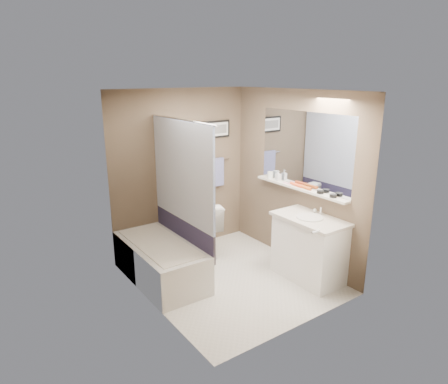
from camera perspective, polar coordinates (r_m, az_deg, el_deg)
ground at (r=5.37m, az=0.95°, el=-12.24°), size 2.50×2.50×0.00m
ceiling at (r=4.72m, az=1.09°, el=14.06°), size 2.20×2.50×0.04m
wall_back at (r=5.91m, az=-6.07°, el=2.87°), size 2.20×0.04×2.40m
wall_front at (r=4.03m, az=11.43°, el=-3.82°), size 2.20×0.04×2.40m
wall_left at (r=4.38m, az=-10.46°, el=-2.12°), size 0.04×2.50×2.40m
wall_right at (r=5.59m, az=9.98°, el=1.94°), size 0.04×2.50×2.40m
tile_surround at (r=4.88m, az=-12.97°, el=-2.83°), size 0.02×1.55×2.00m
curtain_rod at (r=4.94m, az=-6.24°, el=10.24°), size 0.02×1.55×0.02m
curtain_upper at (r=5.05m, az=-6.01°, el=2.90°), size 0.03×1.45×1.28m
curtain_lower at (r=5.30m, az=-5.75°, el=-5.75°), size 0.03×1.45×0.36m
mirror at (r=5.41m, az=11.40°, el=5.93°), size 0.02×1.60×1.00m
shelf at (r=5.49m, az=10.70°, el=0.54°), size 0.12×1.60×0.03m
towel_bar at (r=6.16m, az=-1.55°, el=4.45°), size 0.60×0.02×0.02m
towel at (r=6.18m, az=-1.44°, el=2.79°), size 0.34×0.05×0.44m
art_frame at (r=6.09m, az=-1.68°, el=8.90°), size 0.62×0.02×0.26m
art_mat at (r=6.08m, az=-1.60°, el=8.89°), size 0.56×0.00×0.20m
art_image at (r=6.07m, az=-1.59°, el=8.89°), size 0.50×0.00×0.13m
door at (r=4.49m, az=16.27°, el=-4.78°), size 0.80×0.02×2.00m
door_handle at (r=4.28m, az=12.93°, el=-5.58°), size 0.10×0.02×0.02m
bathtub at (r=5.31m, az=-9.11°, el=-9.75°), size 0.71×1.51×0.50m
tub_rim at (r=5.21m, az=-9.24°, el=-7.27°), size 0.56×1.36×0.02m
toilet at (r=5.96m, az=-3.12°, el=-4.93°), size 0.68×0.90×0.82m
vanity at (r=5.34m, az=12.02°, el=-8.01°), size 0.51×0.90×0.80m
countertop at (r=5.17m, az=12.22°, el=-3.79°), size 0.54×0.96×0.04m
sink_basin at (r=5.16m, az=12.16°, el=-3.52°), size 0.34×0.34×0.01m
faucet_spout at (r=5.29m, az=13.67°, el=-2.64°), size 0.02×0.02×0.10m
faucet_knob at (r=5.35m, az=12.85°, el=-2.57°), size 0.05×0.05×0.05m
candle_bowl_near at (r=5.11m, az=15.32°, el=-0.53°), size 0.09×0.09×0.04m
candle_bowl_far at (r=5.24m, az=13.59°, el=0.00°), size 0.09×0.09×0.04m
hair_brush_front at (r=5.41m, az=11.51°, el=0.67°), size 0.05×0.22×0.04m
hair_brush_back at (r=5.52m, az=10.28°, el=1.04°), size 0.06×0.22×0.04m
pink_comb at (r=5.62m, az=9.18°, el=1.20°), size 0.04×0.16×0.01m
glass_jar at (r=5.88m, az=6.63°, el=2.43°), size 0.08×0.08×0.10m
soap_bottle at (r=5.75m, az=7.78°, el=2.31°), size 0.07×0.07×0.15m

